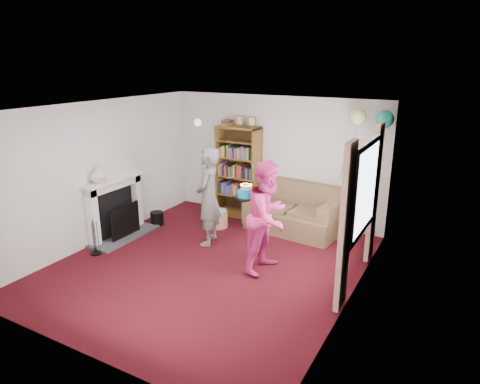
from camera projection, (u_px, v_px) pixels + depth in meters
The scene contains 16 objects.
ground at pixel (209, 265), 6.87m from camera, with size 5.00×5.00×0.00m, color #320709.
wall_back at pixel (275, 159), 8.60m from camera, with size 4.50×0.02×2.50m, color silver.
wall_left at pixel (99, 173), 7.54m from camera, with size 0.02×5.00×2.50m, color silver.
wall_right at pixel (355, 216), 5.46m from camera, with size 0.02×5.00×2.50m, color silver.
ceiling at pixel (205, 107), 6.13m from camera, with size 4.50×5.00×0.01m, color white.
fireplace at pixel (118, 210), 7.84m from camera, with size 0.55×1.80×1.12m.
window_bay at pixel (362, 205), 6.00m from camera, with size 0.14×2.02×2.20m.
wall_sconce at pixel (198, 122), 9.10m from camera, with size 0.16×0.23×0.16m.
bookcase at pixel (239, 172), 8.85m from camera, with size 0.89×0.42×2.09m.
sofa at pixel (295, 213), 8.20m from camera, with size 1.71×0.91×0.91m.
wicker_basket at pixel (217, 219), 8.40m from camera, with size 0.41×0.41×0.37m.
person_striped at pixel (208, 197), 7.46m from camera, with size 0.63×0.42×1.73m, color black.
person_magenta at pixel (268, 217), 6.50m from camera, with size 0.85×0.66×1.75m, color #C8286B.
birthday_cake at pixel (246, 194), 6.68m from camera, with size 0.32×0.32×0.22m.
balloons at pixel (371, 118), 7.13m from camera, with size 0.90×0.50×1.70m.
mantel_vase at pixel (98, 174), 7.34m from camera, with size 0.30×0.30×0.31m, color beige.
Camera 1 is at (3.44, -5.20, 3.16)m, focal length 32.00 mm.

